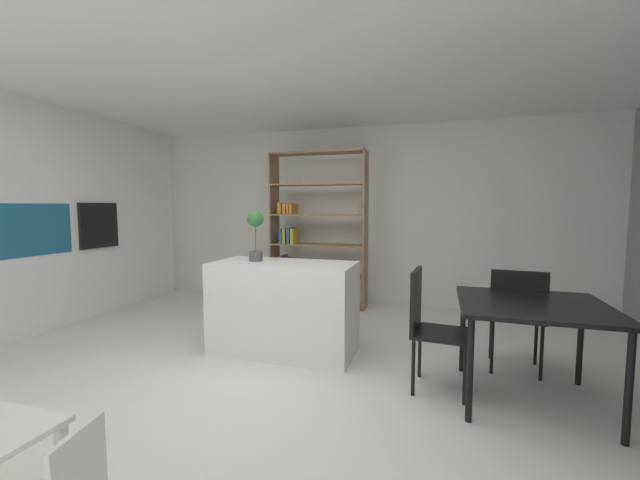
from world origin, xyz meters
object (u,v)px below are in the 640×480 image
Objects in this scene: dining_chair_island_side at (428,319)px; dining_chair_far at (517,310)px; potted_plant_on_island at (256,230)px; kitchen_island at (284,307)px; open_bookshelf at (309,237)px; built_in_oven at (99,225)px; dining_table at (532,313)px.

dining_chair_far is at bearing -49.93° from dining_chair_island_side.
potted_plant_on_island is at bearing 81.08° from dining_chair_island_side.
kitchen_island is 2.09m from dining_chair_far.
kitchen_island is 1.94m from open_bookshelf.
open_bookshelf reaches higher than dining_chair_island_side.
potted_plant_on_island is at bearing 7.24° from dining_chair_far.
built_in_oven is 0.64× the size of dining_chair_far.
potted_plant_on_island reaches higher than kitchen_island.
dining_chair_far is (-0.01, 0.51, -0.11)m from dining_table.
dining_table is 0.52m from dining_chair_far.
built_in_oven is 0.62× the size of dining_chair_island_side.
dining_table is (4.87, -0.91, -0.52)m from built_in_oven.
built_in_oven reaches higher than kitchen_island.
dining_table is (2.40, -0.43, -0.53)m from potted_plant_on_island.
built_in_oven is 0.42× the size of kitchen_island.
dining_chair_far is (2.08, 0.11, 0.11)m from kitchen_island.
built_in_oven is 2.52m from potted_plant_on_island.
open_bookshelf reaches higher than kitchen_island.
dining_chair_island_side is (1.68, -0.42, -0.64)m from potted_plant_on_island.
potted_plant_on_island is at bearing -88.55° from open_bookshelf.
kitchen_island is at bearing -79.08° from open_bookshelf.
built_in_oven is 2.92m from kitchen_island.
dining_chair_far is (2.44, -1.72, -0.44)m from open_bookshelf.
built_in_oven is 2.77m from open_bookshelf.
potted_plant_on_island reaches higher than dining_chair_island_side.
potted_plant_on_island is 2.48m from dining_chair_far.
kitchen_island is 1.43m from dining_chair_island_side.
dining_chair_far is 0.87m from dining_chair_island_side.
dining_table is 1.11× the size of dining_chair_far.
dining_table is at bearing -10.53° from built_in_oven.
kitchen_island is 1.53× the size of dining_chair_far.
dining_table is at bearing 96.24° from dining_chair_far.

